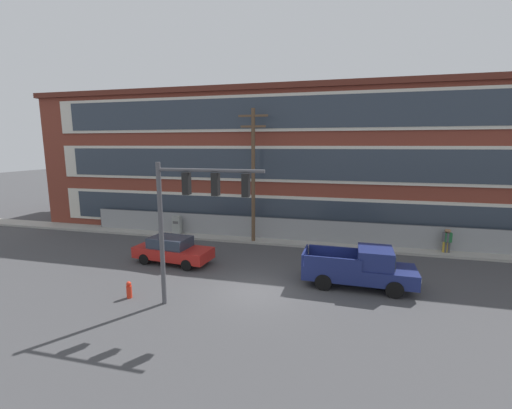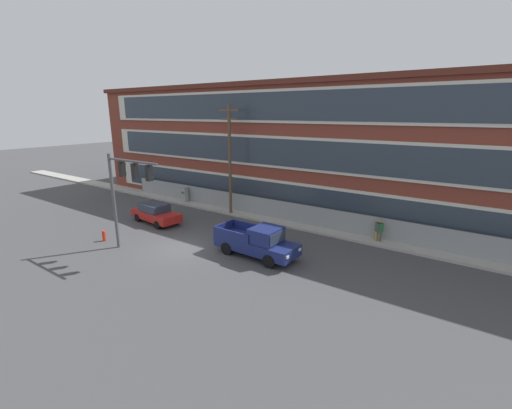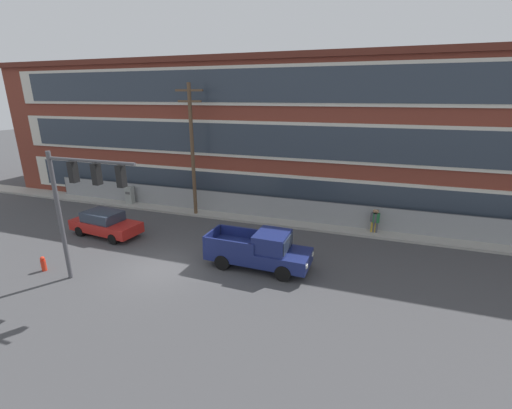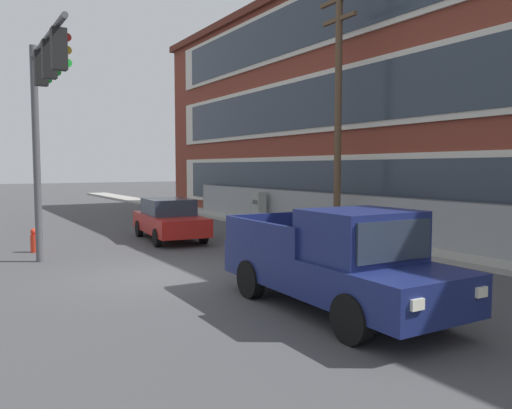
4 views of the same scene
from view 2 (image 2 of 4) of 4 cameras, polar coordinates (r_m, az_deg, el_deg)
The scene contains 12 objects.
ground_plane at distance 23.16m, azimuth -12.21°, elevation -7.16°, with size 160.00×160.00×0.00m, color #424244.
sidewalk_building_side at distance 29.13m, azimuth -0.09°, elevation -1.97°, with size 80.00×1.77×0.16m, color #9E9B93.
brick_mill_building at distance 31.39m, azimuth 16.55°, elevation 8.88°, with size 54.93×12.46×11.11m.
chain_link_fence at distance 27.93m, azimuth 4.41°, elevation -1.07°, with size 35.96×0.06×1.72m.
traffic_signal_mast at distance 22.25m, azimuth -20.96°, elevation 3.32°, with size 4.60×0.43×6.19m.
pickup_truck_navy at distance 21.11m, azimuth 0.29°, elevation -6.28°, with size 5.44×2.19×1.99m.
sedan_red at distance 28.72m, azimuth -16.38°, elevation -1.36°, with size 4.75×2.29×1.56m.
utility_pole_near_corner at distance 28.97m, azimuth -4.39°, elevation 7.97°, with size 2.03×0.26×9.31m.
electrical_cabinet at distance 34.19m, azimuth -11.82°, elevation 1.50°, with size 0.62×0.47×1.56m.
pedestrian_near_cabinet at distance 24.56m, azimuth 19.93°, elevation -4.02°, with size 0.40×0.24×1.69m.
pedestrian_by_fence at distance 24.60m, azimuth 19.66°, elevation -3.96°, with size 0.47×0.42×1.69m.
fire_hydrant at distance 26.02m, azimuth -24.01°, elevation -4.76°, with size 0.24×0.24×0.78m.
Camera 2 is at (15.94, -14.40, 8.65)m, focal length 24.00 mm.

